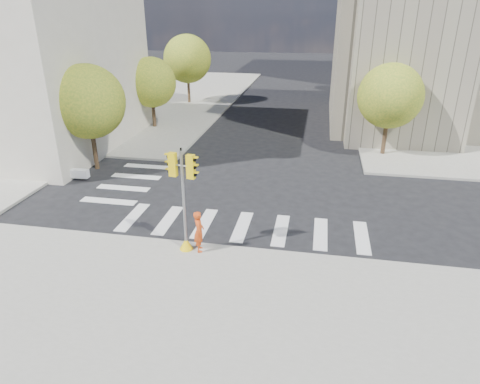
% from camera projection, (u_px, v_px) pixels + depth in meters
% --- Properties ---
extents(ground, '(160.00, 160.00, 0.00)m').
position_uv_depth(ground, '(251.00, 209.00, 21.62)').
color(ground, black).
rests_on(ground, ground).
extents(sidewalk_near, '(30.00, 14.00, 0.15)m').
position_uv_depth(sidewalk_near, '(186.00, 378.00, 11.67)').
color(sidewalk_near, gray).
rests_on(sidewalk_near, ground).
extents(sidewalk_far_left, '(28.00, 40.00, 0.15)m').
position_uv_depth(sidewalk_far_left, '(114.00, 96.00, 48.41)').
color(sidewalk_far_left, gray).
rests_on(sidewalk_far_left, ground).
extents(tree_lw_near, '(4.40, 4.40, 6.41)m').
position_uv_depth(tree_lw_near, '(88.00, 102.00, 25.33)').
color(tree_lw_near, '#382616').
rests_on(tree_lw_near, ground).
extents(tree_lw_mid, '(4.00, 4.00, 5.77)m').
position_uv_depth(tree_lw_mid, '(151.00, 82.00, 34.52)').
color(tree_lw_mid, '#382616').
rests_on(tree_lw_mid, ground).
extents(tree_lw_far, '(4.80, 4.80, 6.95)m').
position_uv_depth(tree_lw_far, '(187.00, 59.00, 43.22)').
color(tree_lw_far, '#382616').
rests_on(tree_lw_far, ground).
extents(tree_re_near, '(4.20, 4.20, 6.16)m').
position_uv_depth(tree_re_near, '(390.00, 96.00, 27.75)').
color(tree_re_near, '#382616').
rests_on(tree_re_near, ground).
extents(tree_re_mid, '(4.60, 4.60, 6.66)m').
position_uv_depth(tree_re_mid, '(373.00, 68.00, 38.45)').
color(tree_re_mid, '#382616').
rests_on(tree_re_mid, ground).
extents(tree_re_far, '(4.00, 4.00, 5.88)m').
position_uv_depth(tree_re_far, '(362.00, 59.00, 49.46)').
color(tree_re_far, '#382616').
rests_on(tree_re_far, ground).
extents(lamp_near, '(0.35, 0.18, 8.11)m').
position_uv_depth(lamp_near, '(391.00, 79.00, 31.06)').
color(lamp_near, black).
rests_on(lamp_near, sidewalk_far_right).
extents(lamp_far, '(0.35, 0.18, 8.11)m').
position_uv_depth(lamp_far, '(373.00, 58.00, 43.69)').
color(lamp_far, black).
rests_on(lamp_far, sidewalk_far_right).
extents(traffic_signal, '(1.08, 0.56, 4.38)m').
position_uv_depth(traffic_signal, '(184.00, 209.00, 17.01)').
color(traffic_signal, yellow).
rests_on(traffic_signal, sidewalk_near).
extents(photographer, '(0.61, 0.75, 1.77)m').
position_uv_depth(photographer, '(199.00, 231.00, 17.30)').
color(photographer, '#D04413').
rests_on(photographer, sidewalk_near).
extents(planter_wall, '(6.01, 0.52, 0.50)m').
position_uv_depth(planter_wall, '(41.00, 171.00, 25.43)').
color(planter_wall, silver).
rests_on(planter_wall, sidewalk_left_near).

